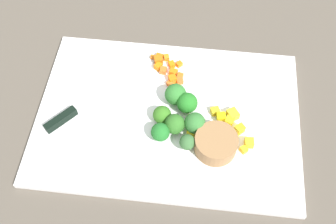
% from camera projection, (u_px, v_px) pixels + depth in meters
% --- Properties ---
extents(ground_plane, '(4.00, 4.00, 0.00)m').
position_uv_depth(ground_plane, '(168.00, 118.00, 0.81)').
color(ground_plane, '#574E44').
extents(cutting_board, '(0.52, 0.36, 0.01)m').
position_uv_depth(cutting_board, '(168.00, 116.00, 0.81)').
color(cutting_board, white).
rests_on(cutting_board, ground_plane).
extents(prep_bowl, '(0.08, 0.08, 0.04)m').
position_uv_depth(prep_bowl, '(216.00, 144.00, 0.75)').
color(prep_bowl, '#986D45').
rests_on(prep_bowl, cutting_board).
extents(chef_knife, '(0.21, 0.24, 0.02)m').
position_uv_depth(chef_knife, '(88.00, 102.00, 0.81)').
color(chef_knife, silver).
rests_on(chef_knife, cutting_board).
extents(carrot_dice_0, '(0.02, 0.02, 0.01)m').
position_uv_depth(carrot_dice_0, '(159.00, 57.00, 0.87)').
color(carrot_dice_0, orange).
rests_on(carrot_dice_0, cutting_board).
extents(carrot_dice_1, '(0.02, 0.02, 0.01)m').
position_uv_depth(carrot_dice_1, '(158.00, 66.00, 0.86)').
color(carrot_dice_1, orange).
rests_on(carrot_dice_1, cutting_board).
extents(carrot_dice_2, '(0.01, 0.01, 0.01)m').
position_uv_depth(carrot_dice_2, '(169.00, 84.00, 0.84)').
color(carrot_dice_2, orange).
rests_on(carrot_dice_2, cutting_board).
extents(carrot_dice_3, '(0.01, 0.02, 0.01)m').
position_uv_depth(carrot_dice_3, '(166.00, 57.00, 0.87)').
color(carrot_dice_3, orange).
rests_on(carrot_dice_3, cutting_board).
extents(carrot_dice_4, '(0.01, 0.02, 0.01)m').
position_uv_depth(carrot_dice_4, '(180.00, 76.00, 0.85)').
color(carrot_dice_4, orange).
rests_on(carrot_dice_4, cutting_board).
extents(carrot_dice_5, '(0.02, 0.02, 0.01)m').
position_uv_depth(carrot_dice_5, '(173.00, 72.00, 0.85)').
color(carrot_dice_5, orange).
rests_on(carrot_dice_5, cutting_board).
extents(carrot_dice_6, '(0.02, 0.02, 0.01)m').
position_uv_depth(carrot_dice_6, '(179.00, 64.00, 0.86)').
color(carrot_dice_6, orange).
rests_on(carrot_dice_6, cutting_board).
extents(carrot_dice_7, '(0.02, 0.02, 0.01)m').
position_uv_depth(carrot_dice_7, '(172.00, 64.00, 0.86)').
color(carrot_dice_7, orange).
rests_on(carrot_dice_7, cutting_board).
extents(carrot_dice_8, '(0.01, 0.01, 0.01)m').
position_uv_depth(carrot_dice_8, '(153.00, 57.00, 0.87)').
color(carrot_dice_8, orange).
rests_on(carrot_dice_8, cutting_board).
extents(carrot_dice_9, '(0.02, 0.01, 0.01)m').
position_uv_depth(carrot_dice_9, '(180.00, 81.00, 0.84)').
color(carrot_dice_9, orange).
rests_on(carrot_dice_9, cutting_board).
extents(carrot_dice_10, '(0.01, 0.02, 0.01)m').
position_uv_depth(carrot_dice_10, '(163.00, 70.00, 0.85)').
color(carrot_dice_10, orange).
rests_on(carrot_dice_10, cutting_board).
extents(carrot_dice_11, '(0.02, 0.02, 0.02)m').
position_uv_depth(carrot_dice_11, '(158.00, 60.00, 0.86)').
color(carrot_dice_11, orange).
rests_on(carrot_dice_11, cutting_board).
extents(carrot_dice_12, '(0.02, 0.02, 0.02)m').
position_uv_depth(carrot_dice_12, '(174.00, 79.00, 0.84)').
color(carrot_dice_12, orange).
rests_on(carrot_dice_12, cutting_board).
extents(pepper_dice_0, '(0.02, 0.02, 0.02)m').
position_uv_depth(pepper_dice_0, '(192.00, 132.00, 0.77)').
color(pepper_dice_0, yellow).
rests_on(pepper_dice_0, cutting_board).
extents(pepper_dice_1, '(0.02, 0.02, 0.01)m').
position_uv_depth(pepper_dice_1, '(244.00, 150.00, 0.75)').
color(pepper_dice_1, yellow).
rests_on(pepper_dice_1, cutting_board).
extents(pepper_dice_2, '(0.02, 0.02, 0.02)m').
position_uv_depth(pepper_dice_2, '(240.00, 129.00, 0.77)').
color(pepper_dice_2, yellow).
rests_on(pepper_dice_2, cutting_board).
extents(pepper_dice_3, '(0.02, 0.02, 0.02)m').
position_uv_depth(pepper_dice_3, '(249.00, 143.00, 0.76)').
color(pepper_dice_3, yellow).
rests_on(pepper_dice_3, cutting_board).
extents(pepper_dice_4, '(0.02, 0.02, 0.02)m').
position_uv_depth(pepper_dice_4, '(194.00, 124.00, 0.78)').
color(pepper_dice_4, yellow).
rests_on(pepper_dice_4, cutting_board).
extents(pepper_dice_5, '(0.02, 0.02, 0.02)m').
position_uv_depth(pepper_dice_5, '(221.00, 118.00, 0.79)').
color(pepper_dice_5, yellow).
rests_on(pepper_dice_5, cutting_board).
extents(pepper_dice_6, '(0.02, 0.02, 0.01)m').
position_uv_depth(pepper_dice_6, '(215.00, 111.00, 0.80)').
color(pepper_dice_6, yellow).
rests_on(pepper_dice_6, cutting_board).
extents(pepper_dice_7, '(0.02, 0.02, 0.02)m').
position_uv_depth(pepper_dice_7, '(229.00, 121.00, 0.78)').
color(pepper_dice_7, yellow).
rests_on(pepper_dice_7, cutting_board).
extents(pepper_dice_8, '(0.03, 0.03, 0.02)m').
position_uv_depth(pepper_dice_8, '(233.00, 114.00, 0.79)').
color(pepper_dice_8, yellow).
rests_on(pepper_dice_8, cutting_board).
extents(broccoli_floret_0, '(0.04, 0.04, 0.04)m').
position_uv_depth(broccoli_floret_0, '(175.00, 124.00, 0.76)').
color(broccoli_floret_0, '#8EAD5E').
rests_on(broccoli_floret_0, cutting_board).
extents(broccoli_floret_1, '(0.03, 0.03, 0.04)m').
position_uv_depth(broccoli_floret_1, '(187.00, 142.00, 0.74)').
color(broccoli_floret_1, '#8EAE60').
rests_on(broccoli_floret_1, cutting_board).
extents(broccoli_floret_2, '(0.04, 0.04, 0.04)m').
position_uv_depth(broccoli_floret_2, '(160.00, 132.00, 0.76)').
color(broccoli_floret_2, '#90B05D').
rests_on(broccoli_floret_2, cutting_board).
extents(broccoli_floret_3, '(0.04, 0.04, 0.04)m').
position_uv_depth(broccoli_floret_3, '(162.00, 115.00, 0.78)').
color(broccoli_floret_3, '#87BB57').
rests_on(broccoli_floret_3, cutting_board).
extents(broccoli_floret_4, '(0.04, 0.04, 0.05)m').
position_uv_depth(broccoli_floret_4, '(187.00, 103.00, 0.79)').
color(broccoli_floret_4, '#8FB968').
rests_on(broccoli_floret_4, cutting_board).
extents(broccoli_floret_5, '(0.04, 0.04, 0.05)m').
position_uv_depth(broccoli_floret_5, '(176.00, 94.00, 0.80)').
color(broccoli_floret_5, '#8FBA56').
rests_on(broccoli_floret_5, cutting_board).
extents(broccoli_floret_6, '(0.04, 0.04, 0.05)m').
position_uv_depth(broccoli_floret_6, '(195.00, 123.00, 0.76)').
color(broccoli_floret_6, '#95B263').
rests_on(broccoli_floret_6, cutting_board).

